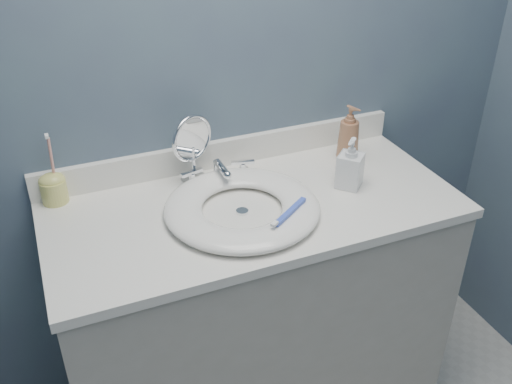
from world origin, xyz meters
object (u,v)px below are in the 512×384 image
makeup_mirror (192,146)px  soap_bottle_clear (351,163)px  soap_bottle_amber (349,134)px  toothbrush_holder (53,187)px

makeup_mirror → soap_bottle_clear: size_ratio=1.40×
soap_bottle_amber → soap_bottle_clear: 0.18m
makeup_mirror → soap_bottle_clear: makeup_mirror is taller
makeup_mirror → soap_bottle_clear: 0.49m
makeup_mirror → soap_bottle_amber: bearing=-30.4°
makeup_mirror → soap_bottle_amber: makeup_mirror is taller
soap_bottle_clear → toothbrush_holder: 0.89m
makeup_mirror → soap_bottle_amber: 0.52m
soap_bottle_clear → toothbrush_holder: (-0.85, 0.26, -0.03)m
makeup_mirror → soap_bottle_amber: size_ratio=1.17×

